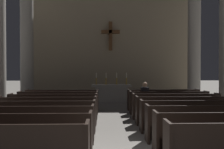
% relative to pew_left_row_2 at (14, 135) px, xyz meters
% --- Properties ---
extents(pew_left_row_2, '(3.25, 0.50, 0.95)m').
position_rel_pew_left_row_2_xyz_m(pew_left_row_2, '(0.00, 0.00, 0.00)').
color(pew_left_row_2, black).
rests_on(pew_left_row_2, ground).
extents(pew_left_row_3, '(3.25, 0.50, 0.95)m').
position_rel_pew_left_row_2_xyz_m(pew_left_row_3, '(0.00, 1.06, 0.00)').
color(pew_left_row_3, black).
rests_on(pew_left_row_3, ground).
extents(pew_left_row_4, '(3.25, 0.50, 0.95)m').
position_rel_pew_left_row_2_xyz_m(pew_left_row_4, '(0.00, 2.13, 0.00)').
color(pew_left_row_4, black).
rests_on(pew_left_row_4, ground).
extents(pew_left_row_5, '(3.25, 0.50, 0.95)m').
position_rel_pew_left_row_2_xyz_m(pew_left_row_5, '(0.00, 3.19, 0.00)').
color(pew_left_row_5, black).
rests_on(pew_left_row_5, ground).
extents(pew_left_row_6, '(3.25, 0.50, 0.95)m').
position_rel_pew_left_row_2_xyz_m(pew_left_row_6, '(0.00, 4.25, 0.00)').
color(pew_left_row_6, black).
rests_on(pew_left_row_6, ground).
extents(pew_left_row_7, '(3.25, 0.50, 0.95)m').
position_rel_pew_left_row_2_xyz_m(pew_left_row_7, '(0.00, 5.32, 0.00)').
color(pew_left_row_7, black).
rests_on(pew_left_row_7, ground).
extents(pew_left_row_8, '(3.25, 0.50, 0.95)m').
position_rel_pew_left_row_2_xyz_m(pew_left_row_8, '(0.00, 6.38, 0.00)').
color(pew_left_row_8, black).
rests_on(pew_left_row_8, ground).
extents(pew_right_row_3, '(3.25, 0.50, 0.95)m').
position_rel_pew_left_row_2_xyz_m(pew_right_row_3, '(4.56, 1.06, 0.00)').
color(pew_right_row_3, black).
rests_on(pew_right_row_3, ground).
extents(pew_right_row_4, '(3.25, 0.50, 0.95)m').
position_rel_pew_left_row_2_xyz_m(pew_right_row_4, '(4.56, 2.13, 0.00)').
color(pew_right_row_4, black).
rests_on(pew_right_row_4, ground).
extents(pew_right_row_5, '(3.25, 0.50, 0.95)m').
position_rel_pew_left_row_2_xyz_m(pew_right_row_5, '(4.56, 3.19, 0.00)').
color(pew_right_row_5, black).
rests_on(pew_right_row_5, ground).
extents(pew_right_row_6, '(3.25, 0.50, 0.95)m').
position_rel_pew_left_row_2_xyz_m(pew_right_row_6, '(4.56, 4.25, 0.00)').
color(pew_right_row_6, black).
rests_on(pew_right_row_6, ground).
extents(pew_right_row_7, '(3.25, 0.50, 0.95)m').
position_rel_pew_left_row_2_xyz_m(pew_right_row_7, '(4.56, 5.32, 0.00)').
color(pew_right_row_7, black).
rests_on(pew_right_row_7, ground).
extents(pew_right_row_8, '(3.25, 0.50, 0.95)m').
position_rel_pew_left_row_2_xyz_m(pew_right_row_8, '(4.56, 6.38, 0.00)').
color(pew_right_row_8, black).
rests_on(pew_right_row_8, ground).
extents(column_left_third, '(1.08, 1.08, 6.75)m').
position_rel_pew_left_row_2_xyz_m(column_left_third, '(-2.46, 9.40, 2.81)').
color(column_left_third, '#ADA89E').
rests_on(column_left_third, ground).
extents(column_right_third, '(1.08, 1.08, 6.75)m').
position_rel_pew_left_row_2_xyz_m(column_right_third, '(7.02, 9.40, 2.81)').
color(column_right_third, '#ADA89E').
rests_on(column_right_third, ground).
extents(altar, '(2.20, 0.90, 1.01)m').
position_rel_pew_left_row_2_xyz_m(altar, '(2.28, 9.23, 0.06)').
color(altar, '#A8A399').
rests_on(altar, ground).
extents(candlestick_outer_left, '(0.16, 0.16, 0.65)m').
position_rel_pew_left_row_2_xyz_m(candlestick_outer_left, '(1.43, 9.23, 0.74)').
color(candlestick_outer_left, '#B79338').
rests_on(candlestick_outer_left, altar).
extents(candlestick_inner_left, '(0.16, 0.16, 0.65)m').
position_rel_pew_left_row_2_xyz_m(candlestick_inner_left, '(1.98, 9.23, 0.74)').
color(candlestick_inner_left, '#B79338').
rests_on(candlestick_inner_left, altar).
extents(candlestick_inner_right, '(0.16, 0.16, 0.65)m').
position_rel_pew_left_row_2_xyz_m(candlestick_inner_right, '(2.58, 9.23, 0.74)').
color(candlestick_inner_right, '#B79338').
rests_on(candlestick_inner_right, altar).
extents(candlestick_outer_right, '(0.16, 0.16, 0.65)m').
position_rel_pew_left_row_2_xyz_m(candlestick_outer_right, '(3.13, 9.23, 0.74)').
color(candlestick_outer_right, '#B79338').
rests_on(candlestick_outer_right, altar).
extents(apse_with_cross, '(10.64, 0.47, 7.22)m').
position_rel_pew_left_row_2_xyz_m(apse_with_cross, '(2.28, 11.48, 3.13)').
color(apse_with_cross, gray).
rests_on(apse_with_cross, ground).
extents(lone_worshipper, '(0.32, 0.43, 1.32)m').
position_rel_pew_left_row_2_xyz_m(lone_worshipper, '(3.56, 5.36, 0.22)').
color(lone_worshipper, '#26262B').
rests_on(lone_worshipper, ground).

